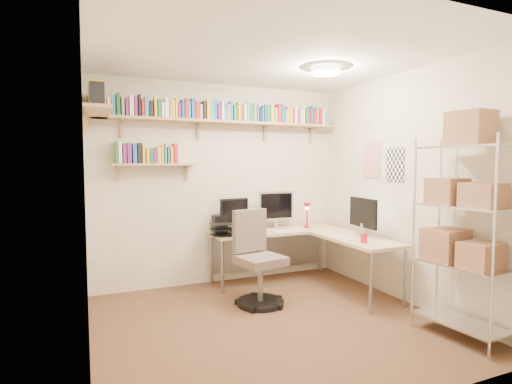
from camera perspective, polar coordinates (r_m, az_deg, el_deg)
ground at (r=3.99m, az=2.29°, el=-18.14°), size 3.20×3.20×0.00m
room_shell at (r=3.70m, az=2.41°, el=4.68°), size 3.24×3.04×2.52m
wall_shelves at (r=4.81m, az=-9.04°, el=10.22°), size 3.12×1.09×0.80m
corner_desk at (r=4.97m, az=4.56°, el=-5.85°), size 1.77×1.72×1.15m
office_chair at (r=4.36m, az=0.18°, el=-10.34°), size 0.54×0.54×1.01m
wire_rack at (r=3.84m, az=27.43°, el=-2.06°), size 0.43×0.78×1.94m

